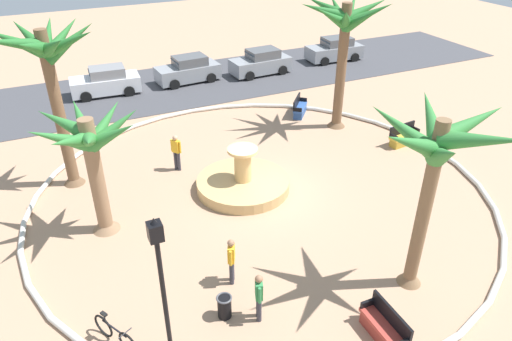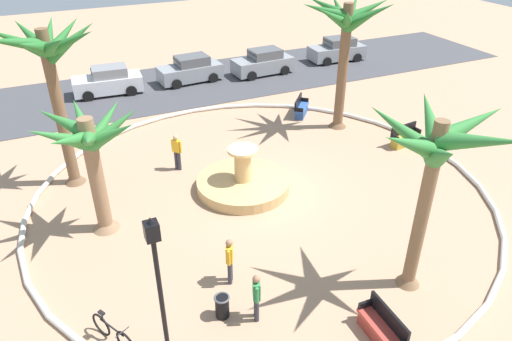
{
  "view_description": "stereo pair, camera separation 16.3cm",
  "coord_description": "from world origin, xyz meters",
  "px_view_note": "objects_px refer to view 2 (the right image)",
  "views": [
    {
      "loc": [
        -7.05,
        -14.45,
        10.49
      ],
      "look_at": [
        -0.17,
        0.18,
        1.0
      ],
      "focal_mm": 33.1,
      "sensor_mm": 36.0,
      "label": 1
    },
    {
      "loc": [
        -6.9,
        -14.52,
        10.49
      ],
      "look_at": [
        -0.17,
        0.18,
        1.0
      ],
      "focal_mm": 33.1,
      "sensor_mm": 36.0,
      "label": 2
    }
  ],
  "objects_px": {
    "person_cyclist_helmet": "(256,295)",
    "person_pedestrian_stroll": "(177,150)",
    "palm_tree_near_fountain": "(90,146)",
    "parked_car_second": "(190,70)",
    "palm_tree_by_curb": "(435,158)",
    "bicycle_by_lamppost": "(113,333)",
    "bench_east": "(382,330)",
    "parked_car_third": "(263,63)",
    "fountain": "(243,183)",
    "trash_bin": "(222,306)",
    "parked_car_rightmost": "(337,50)",
    "palm_tree_mid_plaza": "(49,61)",
    "person_cyclist_photo": "(230,259)",
    "bench_west": "(301,109)",
    "palm_tree_far_side": "(346,29)",
    "parked_car_leftmost": "(108,81)",
    "lamppost": "(159,282)",
    "bench_north": "(405,138)"
  },
  "relations": [
    {
      "from": "person_cyclist_helmet",
      "to": "person_pedestrian_stroll",
      "type": "bearing_deg",
      "value": 87.46
    },
    {
      "from": "palm_tree_near_fountain",
      "to": "parked_car_second",
      "type": "distance_m",
      "value": 15.81
    },
    {
      "from": "palm_tree_by_curb",
      "to": "bicycle_by_lamppost",
      "type": "distance_m",
      "value": 9.75
    },
    {
      "from": "bench_east",
      "to": "parked_car_second",
      "type": "relative_size",
      "value": 0.39
    },
    {
      "from": "person_cyclist_helmet",
      "to": "person_pedestrian_stroll",
      "type": "height_order",
      "value": "person_pedestrian_stroll"
    },
    {
      "from": "bench_east",
      "to": "parked_car_third",
      "type": "distance_m",
      "value": 22.19
    },
    {
      "from": "fountain",
      "to": "trash_bin",
      "type": "relative_size",
      "value": 5.2
    },
    {
      "from": "parked_car_rightmost",
      "to": "parked_car_second",
      "type": "bearing_deg",
      "value": 179.28
    },
    {
      "from": "person_pedestrian_stroll",
      "to": "bench_east",
      "type": "bearing_deg",
      "value": -78.12
    },
    {
      "from": "palm_tree_mid_plaza",
      "to": "person_cyclist_photo",
      "type": "distance_m",
      "value": 10.0
    },
    {
      "from": "bench_west",
      "to": "palm_tree_mid_plaza",
      "type": "bearing_deg",
      "value": -169.85
    },
    {
      "from": "person_cyclist_photo",
      "to": "parked_car_third",
      "type": "relative_size",
      "value": 0.4
    },
    {
      "from": "person_pedestrian_stroll",
      "to": "parked_car_rightmost",
      "type": "relative_size",
      "value": 0.41
    },
    {
      "from": "bicycle_by_lamppost",
      "to": "palm_tree_far_side",
      "type": "bearing_deg",
      "value": 35.13
    },
    {
      "from": "palm_tree_near_fountain",
      "to": "bicycle_by_lamppost",
      "type": "distance_m",
      "value": 6.09
    },
    {
      "from": "palm_tree_by_curb",
      "to": "person_cyclist_helmet",
      "type": "distance_m",
      "value": 6.08
    },
    {
      "from": "parked_car_third",
      "to": "palm_tree_by_curb",
      "type": "bearing_deg",
      "value": -102.48
    },
    {
      "from": "bicycle_by_lamppost",
      "to": "parked_car_leftmost",
      "type": "bearing_deg",
      "value": 80.75
    },
    {
      "from": "lamppost",
      "to": "person_pedestrian_stroll",
      "type": "distance_m",
      "value": 10.01
    },
    {
      "from": "bench_west",
      "to": "palm_tree_by_curb",
      "type": "bearing_deg",
      "value": -104.74
    },
    {
      "from": "parked_car_leftmost",
      "to": "bench_east",
      "type": "bearing_deg",
      "value": -80.79
    },
    {
      "from": "palm_tree_mid_plaza",
      "to": "lamppost",
      "type": "bearing_deg",
      "value": -83.21
    },
    {
      "from": "palm_tree_far_side",
      "to": "person_cyclist_photo",
      "type": "height_order",
      "value": "palm_tree_far_side"
    },
    {
      "from": "palm_tree_near_fountain",
      "to": "palm_tree_by_curb",
      "type": "distance_m",
      "value": 10.61
    },
    {
      "from": "lamppost",
      "to": "bicycle_by_lamppost",
      "type": "bearing_deg",
      "value": 139.21
    },
    {
      "from": "palm_tree_mid_plaza",
      "to": "parked_car_rightmost",
      "type": "xyz_separation_m",
      "value": [
        19.24,
        9.66,
        -4.44
      ]
    },
    {
      "from": "person_cyclist_helmet",
      "to": "person_pedestrian_stroll",
      "type": "relative_size",
      "value": 0.97
    },
    {
      "from": "palm_tree_far_side",
      "to": "trash_bin",
      "type": "bearing_deg",
      "value": -136.62
    },
    {
      "from": "bench_east",
      "to": "palm_tree_by_curb",
      "type": "bearing_deg",
      "value": 33.25
    },
    {
      "from": "parked_car_leftmost",
      "to": "trash_bin",
      "type": "bearing_deg",
      "value": -90.24
    },
    {
      "from": "person_pedestrian_stroll",
      "to": "parked_car_second",
      "type": "xyz_separation_m",
      "value": [
        3.97,
        10.57,
        -0.15
      ]
    },
    {
      "from": "palm_tree_by_curb",
      "to": "palm_tree_far_side",
      "type": "relative_size",
      "value": 0.9
    },
    {
      "from": "fountain",
      "to": "person_pedestrian_stroll",
      "type": "xyz_separation_m",
      "value": [
        -1.96,
        2.67,
        0.65
      ]
    },
    {
      "from": "palm_tree_mid_plaza",
      "to": "palm_tree_far_side",
      "type": "relative_size",
      "value": 1.03
    },
    {
      "from": "parked_car_leftmost",
      "to": "person_cyclist_helmet",
      "type": "bearing_deg",
      "value": -87.76
    },
    {
      "from": "bench_east",
      "to": "person_pedestrian_stroll",
      "type": "height_order",
      "value": "person_pedestrian_stroll"
    },
    {
      "from": "palm_tree_near_fountain",
      "to": "trash_bin",
      "type": "bearing_deg",
      "value": -67.09
    },
    {
      "from": "bicycle_by_lamppost",
      "to": "person_pedestrian_stroll",
      "type": "bearing_deg",
      "value": 62.95
    },
    {
      "from": "bench_west",
      "to": "parked_car_rightmost",
      "type": "distance_m",
      "value": 10.38
    },
    {
      "from": "parked_car_leftmost",
      "to": "parked_car_third",
      "type": "distance_m",
      "value": 10.05
    },
    {
      "from": "fountain",
      "to": "palm_tree_mid_plaza",
      "type": "height_order",
      "value": "palm_tree_mid_plaza"
    },
    {
      "from": "palm_tree_by_curb",
      "to": "person_cyclist_helmet",
      "type": "height_order",
      "value": "palm_tree_by_curb"
    },
    {
      "from": "palm_tree_near_fountain",
      "to": "person_cyclist_helmet",
      "type": "distance_m",
      "value": 7.32
    },
    {
      "from": "palm_tree_near_fountain",
      "to": "bench_north",
      "type": "bearing_deg",
      "value": 3.07
    },
    {
      "from": "bench_north",
      "to": "parked_car_third",
      "type": "bearing_deg",
      "value": 98.11
    },
    {
      "from": "palm_tree_near_fountain",
      "to": "palm_tree_far_side",
      "type": "distance_m",
      "value": 13.15
    },
    {
      "from": "trash_bin",
      "to": "parked_car_second",
      "type": "bearing_deg",
      "value": 74.79
    },
    {
      "from": "person_cyclist_helmet",
      "to": "person_cyclist_photo",
      "type": "bearing_deg",
      "value": 94.04
    },
    {
      "from": "palm_tree_by_curb",
      "to": "fountain",
      "type": "bearing_deg",
      "value": 109.28
    },
    {
      "from": "person_cyclist_photo",
      "to": "trash_bin",
      "type": "bearing_deg",
      "value": -121.29
    }
  ]
}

